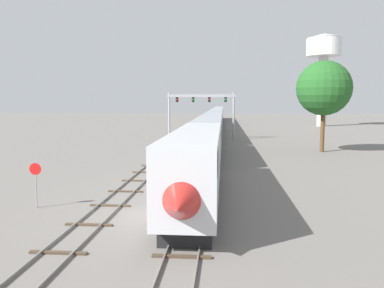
{
  "coord_description": "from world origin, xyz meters",
  "views": [
    {
      "loc": [
        3.76,
        -22.26,
        6.7
      ],
      "look_at": [
        1.0,
        12.0,
        3.0
      ],
      "focal_mm": 36.83,
      "sensor_mm": 36.0,
      "label": 1
    }
  ],
  "objects": [
    {
      "name": "track_near",
      "position": [
        -3.5,
        40.0,
        0.07
      ],
      "size": [
        2.6,
        160.0,
        0.16
      ],
      "color": "slate",
      "rests_on": "ground"
    },
    {
      "name": "ground_plane",
      "position": [
        0.0,
        0.0,
        0.0
      ],
      "size": [
        400.0,
        400.0,
        0.0
      ],
      "primitive_type": "plane",
      "color": "slate"
    },
    {
      "name": "track_main",
      "position": [
        2.0,
        60.0,
        0.07
      ],
      "size": [
        2.6,
        200.0,
        0.16
      ],
      "color": "slate",
      "rests_on": "ground"
    },
    {
      "name": "water_tower",
      "position": [
        30.63,
        88.69,
        19.52
      ],
      "size": [
        9.44,
        9.44,
        24.98
      ],
      "color": "beige",
      "rests_on": "ground"
    },
    {
      "name": "passenger_train",
      "position": [
        2.0,
        66.9,
        2.61
      ],
      "size": [
        3.04,
        146.28,
        4.8
      ],
      "color": "silver",
      "rests_on": "ground"
    },
    {
      "name": "trackside_tree_left",
      "position": [
        16.93,
        31.37,
        8.46
      ],
      "size": [
        7.23,
        7.23,
        12.1
      ],
      "color": "brown",
      "rests_on": "ground"
    },
    {
      "name": "signal_gantry",
      "position": [
        -0.25,
        47.87,
        6.11
      ],
      "size": [
        12.1,
        0.49,
        8.37
      ],
      "color": "#999BA0",
      "rests_on": "ground"
    },
    {
      "name": "stop_sign",
      "position": [
        -8.0,
        1.22,
        1.87
      ],
      "size": [
        0.76,
        0.08,
        2.88
      ],
      "color": "gray",
      "rests_on": "ground"
    }
  ]
}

